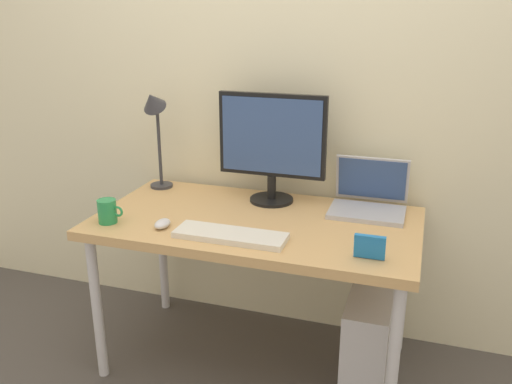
{
  "coord_description": "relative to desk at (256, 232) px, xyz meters",
  "views": [
    {
      "loc": [
        0.65,
        -2.01,
        1.56
      ],
      "look_at": [
        0.0,
        0.0,
        0.83
      ],
      "focal_mm": 37.73,
      "sensor_mm": 36.0,
      "label": 1
    }
  ],
  "objects": [
    {
      "name": "ground_plane",
      "position": [
        0.0,
        0.0,
        -0.65
      ],
      "size": [
        6.0,
        6.0,
        0.0
      ],
      "primitive_type": "plane",
      "color": "#4C4742"
    },
    {
      "name": "back_wall",
      "position": [
        0.0,
        0.42,
        0.65
      ],
      "size": [
        4.4,
        0.04,
        2.6
      ],
      "primitive_type": "cube",
      "color": "beige",
      "rests_on": "ground_plane"
    },
    {
      "name": "desk",
      "position": [
        0.0,
        0.0,
        0.0
      ],
      "size": [
        1.36,
        0.73,
        0.71
      ],
      "color": "tan",
      "rests_on": "ground_plane"
    },
    {
      "name": "monitor",
      "position": [
        0.0,
        0.23,
        0.34
      ],
      "size": [
        0.49,
        0.2,
        0.5
      ],
      "color": "black",
      "rests_on": "desk"
    },
    {
      "name": "laptop",
      "position": [
        0.44,
        0.25,
        0.12
      ],
      "size": [
        0.32,
        0.27,
        0.23
      ],
      "color": "#B2B2B7",
      "rests_on": "desk"
    },
    {
      "name": "desk_lamp",
      "position": [
        -0.58,
        0.23,
        0.42
      ],
      "size": [
        0.11,
        0.16,
        0.5
      ],
      "color": "#333338",
      "rests_on": "desk"
    },
    {
      "name": "keyboard",
      "position": [
        -0.03,
        -0.22,
        0.07
      ],
      "size": [
        0.44,
        0.14,
        0.02
      ],
      "primitive_type": "cube",
      "color": "silver",
      "rests_on": "desk"
    },
    {
      "name": "mouse",
      "position": [
        -0.33,
        -0.21,
        0.08
      ],
      "size": [
        0.06,
        0.09,
        0.03
      ],
      "primitive_type": "ellipsoid",
      "color": "silver",
      "rests_on": "desk"
    },
    {
      "name": "coffee_mug",
      "position": [
        -0.57,
        -0.23,
        0.11
      ],
      "size": [
        0.11,
        0.08,
        0.1
      ],
      "color": "#268C4C",
      "rests_on": "desk"
    },
    {
      "name": "photo_frame",
      "position": [
        0.5,
        -0.24,
        0.11
      ],
      "size": [
        0.11,
        0.03,
        0.09
      ],
      "primitive_type": "cube",
      "rotation": [
        0.13,
        0.0,
        0.0
      ],
      "color": "#1E72BF",
      "rests_on": "desk"
    },
    {
      "name": "computer_tower",
      "position": [
        0.5,
        -0.01,
        -0.44
      ],
      "size": [
        0.18,
        0.36,
        0.42
      ],
      "primitive_type": "cube",
      "color": "silver",
      "rests_on": "ground_plane"
    }
  ]
}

